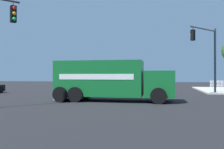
{
  "coord_description": "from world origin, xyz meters",
  "views": [
    {
      "loc": [
        -3.03,
        16.22,
        1.74
      ],
      "look_at": [
        0.4,
        0.21,
        1.82
      ],
      "focal_mm": 38.17,
      "sensor_mm": 36.0,
      "label": 1
    }
  ],
  "objects": [
    {
      "name": "ground_plane",
      "position": [
        0.0,
        0.0,
        0.0
      ],
      "size": [
        100.0,
        100.0,
        0.0
      ],
      "primitive_type": "plane",
      "color": "black"
    },
    {
      "name": "traffic_light_secondary",
      "position": [
        -7.12,
        -7.24,
        4.13
      ],
      "size": [
        2.72,
        3.07,
        6.11
      ],
      "color": "#38383D",
      "rests_on": "sidewalk_corner_near"
    },
    {
      "name": "delivery_truck",
      "position": [
        0.52,
        0.23,
        1.44
      ],
      "size": [
        7.99,
        2.88,
        2.74
      ],
      "color": "#146B2D",
      "rests_on": "ground"
    }
  ]
}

